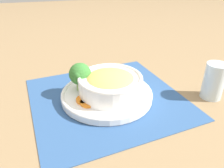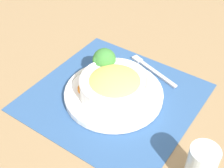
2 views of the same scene
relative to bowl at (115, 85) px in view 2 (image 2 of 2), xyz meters
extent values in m
plane|color=#8C704C|center=(0.01, 0.01, -0.05)|extent=(4.00, 4.00, 0.00)
cube|color=#2D5184|center=(0.01, 0.01, -0.05)|extent=(0.47, 0.48, 0.00)
cylinder|color=white|center=(0.01, 0.01, -0.04)|extent=(0.27, 0.27, 0.02)
torus|color=white|center=(0.01, 0.01, -0.03)|extent=(0.27, 0.27, 0.01)
cylinder|color=white|center=(0.00, 0.00, -0.01)|extent=(0.18, 0.18, 0.05)
torus|color=white|center=(0.00, 0.00, 0.02)|extent=(0.19, 0.19, 0.01)
ellipsoid|color=#E0B75B|center=(0.00, 0.00, 0.01)|extent=(0.15, 0.15, 0.06)
cylinder|color=#84AD5B|center=(0.05, 0.08, -0.02)|extent=(0.03, 0.03, 0.03)
sphere|color=#387A33|center=(0.05, 0.08, 0.02)|extent=(0.07, 0.07, 0.07)
sphere|color=#387A33|center=(0.03, 0.09, 0.02)|extent=(0.03, 0.03, 0.03)
sphere|color=#387A33|center=(0.06, 0.07, 0.02)|extent=(0.03, 0.03, 0.03)
cylinder|color=orange|center=(-0.02, 0.08, -0.03)|extent=(0.05, 0.05, 0.01)
cylinder|color=orange|center=(-0.04, 0.07, -0.03)|extent=(0.05, 0.05, 0.01)
cylinder|color=silver|center=(-0.07, -0.30, 0.00)|extent=(0.06, 0.06, 0.11)
cube|color=#B7B7BC|center=(0.17, -0.01, -0.05)|extent=(0.04, 0.18, 0.01)
cube|color=#B7B7BC|center=(0.18, 0.07, -0.05)|extent=(0.03, 0.04, 0.01)
camera|label=1|loc=(-0.53, 0.14, 0.30)|focal=35.00mm
camera|label=2|loc=(-0.46, -0.41, 0.54)|focal=50.00mm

